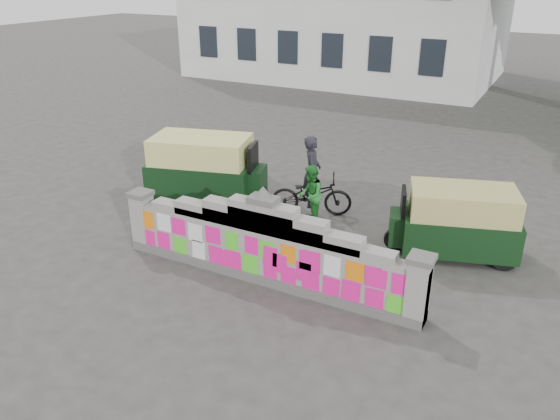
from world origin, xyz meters
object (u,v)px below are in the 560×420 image
at_px(cyclist_bike, 312,195).
at_px(rickshaw_right, 457,221).
at_px(cyclist_rider, 312,181).
at_px(rickshaw_left, 205,168).
at_px(pedestrian, 310,195).

bearing_deg(cyclist_bike, rickshaw_right, -119.69).
relative_size(cyclist_rider, rickshaw_right, 0.63).
bearing_deg(cyclist_bike, rickshaw_left, 76.69).
bearing_deg(cyclist_rider, cyclist_bike, -112.55).
height_order(rickshaw_left, rickshaw_right, rickshaw_left).
distance_m(pedestrian, rickshaw_right, 3.41).
relative_size(cyclist_rider, rickshaw_left, 0.55).
distance_m(cyclist_bike, rickshaw_left, 2.93).
bearing_deg(rickshaw_left, cyclist_bike, -6.44).
relative_size(cyclist_bike, cyclist_rider, 1.12).
bearing_deg(rickshaw_left, cyclist_rider, -6.44).
distance_m(cyclist_bike, cyclist_rider, 0.36).
distance_m(cyclist_bike, pedestrian, 0.55).
xyz_separation_m(cyclist_rider, pedestrian, (0.19, -0.47, -0.16)).
xyz_separation_m(cyclist_bike, rickshaw_left, (-2.86, -0.47, 0.37)).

